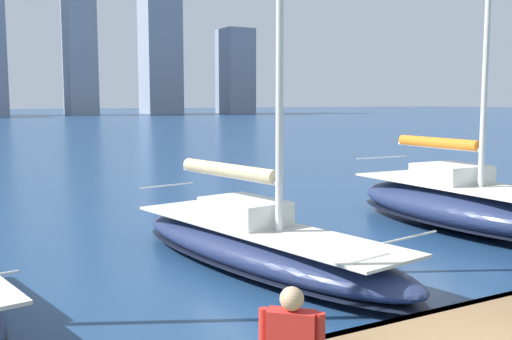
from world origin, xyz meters
TOP-DOWN VIEW (x-y plane):
  - sailboat_orange at (-7.87, -7.36)m, footprint 3.13×8.37m
  - sailboat_tan at (-0.44, -6.57)m, footprint 3.77×9.24m

SIDE VIEW (x-z plane):
  - sailboat_tan at x=-0.44m, z-range -4.73..5.92m
  - sailboat_orange at x=-7.87m, z-range -4.76..6.23m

